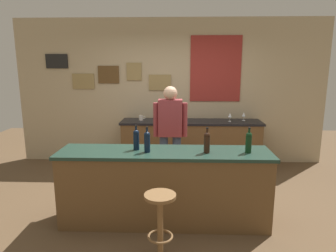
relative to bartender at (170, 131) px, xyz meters
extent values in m
plane|color=brown|center=(-0.04, -0.63, -0.94)|extent=(10.00, 10.00, 0.00)
cube|color=tan|center=(-0.04, 1.40, 0.46)|extent=(6.00, 0.06, 2.80)
cube|color=black|center=(-2.24, 1.36, 1.06)|extent=(0.43, 0.02, 0.27)
cube|color=#997F4C|center=(-1.74, 1.36, 0.68)|extent=(0.43, 0.02, 0.30)
cube|color=brown|center=(-1.24, 1.36, 0.80)|extent=(0.41, 0.02, 0.33)
cube|color=#997F4C|center=(-0.74, 1.36, 0.86)|extent=(0.29, 0.02, 0.34)
cube|color=#997F4C|center=(-0.24, 1.36, 0.65)|extent=(0.43, 0.02, 0.30)
cube|color=maroon|center=(0.82, 1.36, 0.91)|extent=(0.96, 0.02, 1.24)
cube|color=brown|center=(-0.04, -1.03, -0.50)|extent=(2.51, 0.57, 0.88)
cube|color=#1E382D|center=(-0.04, -1.03, -0.04)|extent=(2.56, 0.60, 0.04)
cube|color=brown|center=(0.36, 1.02, -0.51)|extent=(2.56, 0.53, 0.86)
cube|color=black|center=(0.36, 1.02, -0.06)|extent=(2.62, 0.56, 0.04)
cylinder|color=#384766|center=(0.10, 0.00, -0.51)|extent=(0.13, 0.13, 0.86)
cylinder|color=#384766|center=(-0.10, 0.00, -0.51)|extent=(0.13, 0.13, 0.86)
cube|color=maroon|center=(0.00, 0.00, 0.20)|extent=(0.36, 0.20, 0.56)
sphere|color=tan|center=(0.00, 0.00, 0.58)|extent=(0.21, 0.21, 0.21)
cylinder|color=maroon|center=(0.22, 0.00, 0.17)|extent=(0.08, 0.08, 0.52)
cylinder|color=maroon|center=(-0.22, 0.00, 0.17)|extent=(0.08, 0.08, 0.52)
cylinder|color=brown|center=(-0.05, -1.72, -0.61)|extent=(0.06, 0.06, 0.65)
torus|color=brown|center=(-0.05, -1.72, -0.72)|extent=(0.26, 0.26, 0.02)
cylinder|color=brown|center=(-0.05, -1.72, -0.27)|extent=(0.32, 0.32, 0.03)
cylinder|color=black|center=(-0.38, -0.98, 0.08)|extent=(0.07, 0.07, 0.20)
sphere|color=black|center=(-0.38, -0.98, 0.20)|extent=(0.07, 0.07, 0.07)
cylinder|color=black|center=(-0.38, -0.98, 0.23)|extent=(0.03, 0.03, 0.09)
cylinder|color=black|center=(-0.38, -0.98, 0.28)|extent=(0.03, 0.03, 0.02)
cylinder|color=black|center=(-0.24, -1.08, 0.08)|extent=(0.07, 0.07, 0.20)
sphere|color=black|center=(-0.24, -1.08, 0.20)|extent=(0.07, 0.07, 0.07)
cylinder|color=black|center=(-0.24, -1.08, 0.23)|extent=(0.03, 0.03, 0.09)
cylinder|color=black|center=(-0.24, -1.08, 0.28)|extent=(0.03, 0.03, 0.02)
cylinder|color=black|center=(0.46, -1.08, 0.08)|extent=(0.07, 0.07, 0.20)
sphere|color=black|center=(0.46, -1.08, 0.20)|extent=(0.07, 0.07, 0.07)
cylinder|color=black|center=(0.46, -1.08, 0.23)|extent=(0.03, 0.03, 0.09)
cylinder|color=black|center=(0.46, -1.08, 0.28)|extent=(0.03, 0.03, 0.02)
cylinder|color=black|center=(0.95, -1.06, 0.08)|extent=(0.07, 0.07, 0.20)
sphere|color=black|center=(0.95, -1.06, 0.20)|extent=(0.07, 0.07, 0.07)
cylinder|color=black|center=(0.95, -1.06, 0.23)|extent=(0.03, 0.03, 0.09)
cylinder|color=black|center=(0.95, -1.06, 0.28)|extent=(0.03, 0.03, 0.02)
cylinder|color=silver|center=(1.07, 1.00, -0.03)|extent=(0.06, 0.06, 0.00)
cylinder|color=silver|center=(1.07, 1.00, 0.01)|extent=(0.01, 0.01, 0.07)
cone|color=silver|center=(1.07, 1.00, 0.08)|extent=(0.07, 0.07, 0.08)
cylinder|color=silver|center=(1.35, 1.10, -0.03)|extent=(0.06, 0.06, 0.00)
cylinder|color=silver|center=(1.35, 1.10, 0.01)|extent=(0.01, 0.01, 0.07)
cone|color=silver|center=(1.35, 1.10, 0.08)|extent=(0.07, 0.07, 0.08)
cylinder|color=silver|center=(-0.58, 1.06, 0.01)|extent=(0.08, 0.08, 0.09)
torus|color=silver|center=(-0.53, 1.06, 0.02)|extent=(0.06, 0.01, 0.06)
camera|label=1|loc=(0.13, -4.48, 1.01)|focal=32.01mm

